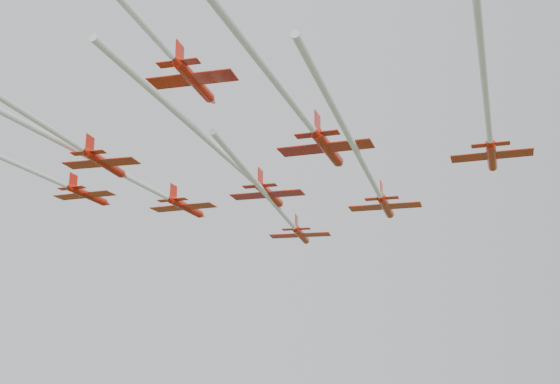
{
  "coord_description": "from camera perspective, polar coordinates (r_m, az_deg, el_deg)",
  "views": [
    {
      "loc": [
        -12.6,
        -86.7,
        26.36
      ],
      "look_at": [
        -5.77,
        1.78,
        51.02
      ],
      "focal_mm": 45.0,
      "sensor_mm": 36.0,
      "label": 1
    }
  ],
  "objects": [
    {
      "name": "jet_row2_right",
      "position": [
        83.51,
        7.49,
        0.95
      ],
      "size": [
        22.0,
        53.63,
        2.88
      ],
      "rotation": [
        0.0,
        0.0,
        -0.35
      ],
      "color": "red"
    },
    {
      "name": "jet_row4_left",
      "position": [
        63.81,
        -21.29,
        6.85
      ],
      "size": [
        22.31,
        60.79,
        2.43
      ],
      "rotation": [
        0.0,
        0.0,
        -0.32
      ],
      "color": "red"
    },
    {
      "name": "jet_lead",
      "position": [
        97.97,
        0.5,
        -2.08
      ],
      "size": [
        18.0,
        51.53,
        2.8
      ],
      "rotation": [
        0.0,
        0.0,
        -0.28
      ],
      "color": "red"
    },
    {
      "name": "jet_row4_right",
      "position": [
        63.24,
        1.47,
        6.68
      ],
      "size": [
        22.11,
        48.53,
        2.93
      ],
      "rotation": [
        0.0,
        0.0,
        -0.39
      ],
      "color": "red"
    },
    {
      "name": "jet_row2_left",
      "position": [
        91.22,
        -10.81,
        0.43
      ],
      "size": [
        22.79,
        47.76,
        2.81
      ],
      "rotation": [
        0.0,
        0.0,
        -0.41
      ],
      "color": "red"
    },
    {
      "name": "jet_row3_right",
      "position": [
        72.78,
        16.53,
        5.96
      ],
      "size": [
        23.63,
        52.36,
        2.75
      ],
      "rotation": [
        0.0,
        0.0,
        -0.39
      ],
      "color": "red"
    },
    {
      "name": "jet_row3_mid",
      "position": [
        77.95,
        -3.05,
        1.72
      ],
      "size": [
        19.37,
        46.13,
        2.73
      ],
      "rotation": [
        0.0,
        0.0,
        -0.35
      ],
      "color": "red"
    },
    {
      "name": "jet_trail_solo",
      "position": [
        53.42,
        -11.79,
        13.98
      ],
      "size": [
        18.76,
        47.7,
        2.43
      ],
      "rotation": [
        0.0,
        0.0,
        -0.33
      ],
      "color": "red"
    },
    {
      "name": "jet_row3_left",
      "position": [
        82.42,
        -21.55,
        2.56
      ],
      "size": [
        25.56,
        56.11,
        2.41
      ],
      "rotation": [
        0.0,
        0.0,
        -0.4
      ],
      "color": "red"
    }
  ]
}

